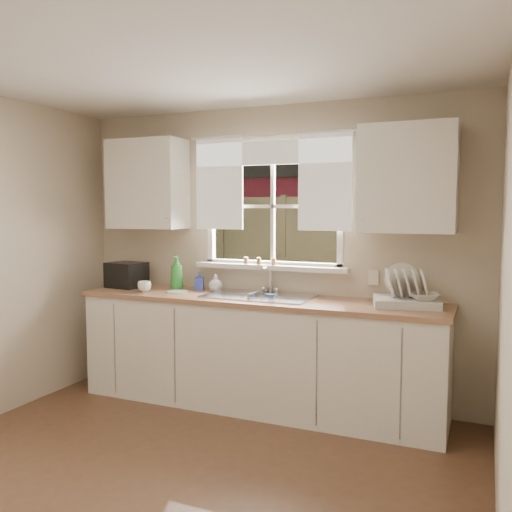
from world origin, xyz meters
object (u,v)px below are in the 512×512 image
at_px(soap_bottle_a, 177,272).
at_px(cup, 144,287).
at_px(black_appliance, 127,275).
at_px(dish_rack, 406,296).

relative_size(soap_bottle_a, cup, 2.57).
bearing_deg(black_appliance, soap_bottle_a, 16.31).
bearing_deg(black_appliance, cup, -21.10).
xyz_separation_m(soap_bottle_a, cup, (-0.18, -0.25, -0.10)).
relative_size(dish_rack, soap_bottle_a, 1.78).
height_order(soap_bottle_a, black_appliance, soap_bottle_a).
xyz_separation_m(cup, black_appliance, (-0.31, 0.17, 0.07)).
distance_m(cup, black_appliance, 0.36).
bearing_deg(cup, dish_rack, 5.73).
height_order(soap_bottle_a, cup, soap_bottle_a).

